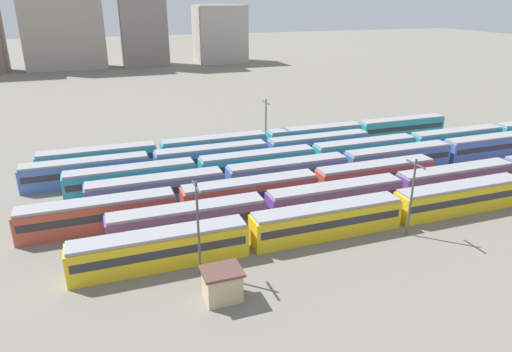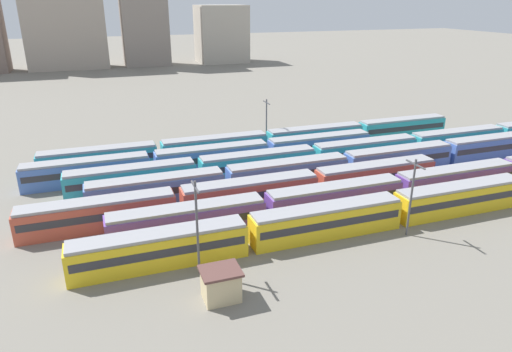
{
  "view_description": "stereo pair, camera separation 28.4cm",
  "coord_description": "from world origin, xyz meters",
  "px_view_note": "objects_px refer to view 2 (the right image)",
  "views": [
    {
      "loc": [
        -8.59,
        -41.77,
        25.58
      ],
      "look_at": [
        12.12,
        15.6,
        2.04
      ],
      "focal_mm": 32.44,
      "sensor_mm": 36.0,
      "label": 1
    },
    {
      "loc": [
        -8.33,
        -41.87,
        25.58
      ],
      "look_at": [
        12.12,
        15.6,
        2.04
      ],
      "focal_mm": 32.44,
      "sensor_mm": 36.0,
      "label": 2
    }
  ],
  "objects_px": {
    "catenary_pole_1": "(266,120)",
    "catenary_pole_2": "(412,194)",
    "train_track_2": "(250,193)",
    "train_track_4": "(413,145)",
    "train_track_3": "(447,152)",
    "catenary_pole_0": "(197,224)",
    "train_track_5": "(212,157)",
    "train_track_1": "(507,172)",
    "train_track_6": "(267,142)",
    "train_track_0": "(460,198)",
    "signal_hut": "(221,284)"
  },
  "relations": [
    {
      "from": "catenary_pole_0",
      "to": "train_track_5",
      "type": "bearing_deg",
      "value": 72.96
    },
    {
      "from": "train_track_2",
      "to": "catenary_pole_1",
      "type": "distance_m",
      "value": 26.55
    },
    {
      "from": "train_track_6",
      "to": "train_track_4",
      "type": "bearing_deg",
      "value": -24.39
    },
    {
      "from": "train_track_1",
      "to": "train_track_3",
      "type": "distance_m",
      "value": 10.59
    },
    {
      "from": "train_track_2",
      "to": "catenary_pole_1",
      "type": "bearing_deg",
      "value": 64.71
    },
    {
      "from": "train_track_4",
      "to": "catenary_pole_0",
      "type": "distance_m",
      "value": 49.2
    },
    {
      "from": "train_track_1",
      "to": "train_track_5",
      "type": "distance_m",
      "value": 44.14
    },
    {
      "from": "train_track_0",
      "to": "train_track_6",
      "type": "height_order",
      "value": "same"
    },
    {
      "from": "train_track_4",
      "to": "train_track_6",
      "type": "xyz_separation_m",
      "value": [
        -22.94,
        10.4,
        0.0
      ]
    },
    {
      "from": "catenary_pole_2",
      "to": "train_track_1",
      "type": "bearing_deg",
      "value": 19.36
    },
    {
      "from": "train_track_0",
      "to": "train_track_4",
      "type": "xyz_separation_m",
      "value": [
        8.63,
        20.8,
        0.0
      ]
    },
    {
      "from": "train_track_4",
      "to": "train_track_5",
      "type": "bearing_deg",
      "value": 171.36
    },
    {
      "from": "catenary_pole_0",
      "to": "signal_hut",
      "type": "xyz_separation_m",
      "value": [
        0.91,
        -4.82,
        -3.92
      ]
    },
    {
      "from": "catenary_pole_0",
      "to": "catenary_pole_1",
      "type": "xyz_separation_m",
      "value": [
        21.15,
        37.03,
        -0.56
      ]
    },
    {
      "from": "train_track_2",
      "to": "catenary_pole_0",
      "type": "relative_size",
      "value": 5.66
    },
    {
      "from": "catenary_pole_2",
      "to": "train_track_2",
      "type": "bearing_deg",
      "value": 137.21
    },
    {
      "from": "train_track_0",
      "to": "train_track_5",
      "type": "distance_m",
      "value": 36.47
    },
    {
      "from": "train_track_1",
      "to": "signal_hut",
      "type": "relative_size",
      "value": 31.25
    },
    {
      "from": "train_track_0",
      "to": "catenary_pole_1",
      "type": "bearing_deg",
      "value": 111.14
    },
    {
      "from": "catenary_pole_1",
      "to": "catenary_pole_2",
      "type": "relative_size",
      "value": 0.95
    },
    {
      "from": "train_track_4",
      "to": "catenary_pole_2",
      "type": "relative_size",
      "value": 12.2
    },
    {
      "from": "train_track_1",
      "to": "catenary_pole_0",
      "type": "relative_size",
      "value": 11.42
    },
    {
      "from": "train_track_0",
      "to": "signal_hut",
      "type": "height_order",
      "value": "train_track_0"
    },
    {
      "from": "train_track_2",
      "to": "catenary_pole_1",
      "type": "xyz_separation_m",
      "value": [
        11.27,
        23.85,
        3.01
      ]
    },
    {
      "from": "train_track_4",
      "to": "catenary_pole_1",
      "type": "height_order",
      "value": "catenary_pole_1"
    },
    {
      "from": "train_track_1",
      "to": "signal_hut",
      "type": "xyz_separation_m",
      "value": [
        -46.85,
        -12.8,
        -0.35
      ]
    },
    {
      "from": "train_track_2",
      "to": "catenary_pole_0",
      "type": "bearing_deg",
      "value": -126.86
    },
    {
      "from": "catenary_pole_1",
      "to": "signal_hut",
      "type": "height_order",
      "value": "catenary_pole_1"
    },
    {
      "from": "train_track_6",
      "to": "catenary_pole_2",
      "type": "relative_size",
      "value": 8.1
    },
    {
      "from": "train_track_1",
      "to": "signal_hut",
      "type": "height_order",
      "value": "train_track_1"
    },
    {
      "from": "train_track_3",
      "to": "catenary_pole_2",
      "type": "xyz_separation_m",
      "value": [
        -21.38,
        -18.62,
        3.24
      ]
    },
    {
      "from": "train_track_5",
      "to": "catenary_pole_0",
      "type": "height_order",
      "value": "catenary_pole_0"
    },
    {
      "from": "train_track_3",
      "to": "catenary_pole_0",
      "type": "relative_size",
      "value": 11.42
    },
    {
      "from": "train_track_4",
      "to": "catenary_pole_2",
      "type": "bearing_deg",
      "value": -128.07
    },
    {
      "from": "train_track_5",
      "to": "train_track_6",
      "type": "xyz_separation_m",
      "value": [
        11.26,
        5.2,
        0.0
      ]
    },
    {
      "from": "train_track_6",
      "to": "catenary_pole_2",
      "type": "xyz_separation_m",
      "value": [
        4.29,
        -34.22,
        3.24
      ]
    },
    {
      "from": "train_track_2",
      "to": "catenary_pole_2",
      "type": "height_order",
      "value": "catenary_pole_2"
    },
    {
      "from": "train_track_5",
      "to": "catenary_pole_2",
      "type": "height_order",
      "value": "catenary_pole_2"
    },
    {
      "from": "train_track_2",
      "to": "train_track_5",
      "type": "height_order",
      "value": "same"
    },
    {
      "from": "train_track_1",
      "to": "train_track_6",
      "type": "distance_m",
      "value": 37.97
    },
    {
      "from": "train_track_3",
      "to": "catenary_pole_1",
      "type": "distance_m",
      "value": 31.02
    },
    {
      "from": "train_track_2",
      "to": "train_track_4",
      "type": "bearing_deg",
      "value": 17.42
    },
    {
      "from": "catenary_pole_2",
      "to": "train_track_6",
      "type": "bearing_deg",
      "value": 97.15
    },
    {
      "from": "train_track_0",
      "to": "catenary_pole_2",
      "type": "height_order",
      "value": "catenary_pole_2"
    },
    {
      "from": "catenary_pole_1",
      "to": "catenary_pole_2",
      "type": "xyz_separation_m",
      "value": [
        3.22,
        -37.27,
        0.23
      ]
    },
    {
      "from": "train_track_0",
      "to": "catenary_pole_0",
      "type": "bearing_deg",
      "value": -175.37
    },
    {
      "from": "catenary_pole_0",
      "to": "catenary_pole_1",
      "type": "relative_size",
      "value": 1.12
    },
    {
      "from": "catenary_pole_1",
      "to": "catenary_pole_0",
      "type": "bearing_deg",
      "value": -119.73
    },
    {
      "from": "catenary_pole_0",
      "to": "catenary_pole_1",
      "type": "bearing_deg",
      "value": 60.27
    },
    {
      "from": "signal_hut",
      "to": "train_track_1",
      "type": "bearing_deg",
      "value": 15.29
    }
  ]
}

